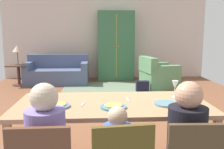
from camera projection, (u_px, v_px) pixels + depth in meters
ground_plane at (111, 108)px, 5.01m from camera, size 6.44×6.71×0.02m
back_wall at (105, 36)px, 8.14m from camera, size 6.44×0.10×2.70m
dining_table at (112, 109)px, 2.60m from camera, size 1.96×0.93×0.76m
plate_near_man at (57, 106)px, 2.43m from camera, size 0.25×0.25×0.02m
pizza_near_man at (57, 105)px, 2.43m from camera, size 0.17×0.17×0.01m
plate_near_child at (113, 107)px, 2.41m from camera, size 0.25×0.25×0.02m
pizza_near_child at (113, 105)px, 2.40m from camera, size 0.17×0.17×0.01m
plate_near_woman at (167, 104)px, 2.52m from camera, size 0.25×0.25×0.02m
wine_glass at (175, 85)px, 2.78m from camera, size 0.07×0.07×0.19m
fork at (83, 104)px, 2.52m from camera, size 0.04×0.15×0.01m
knife at (128, 100)px, 2.69m from camera, size 0.02×0.17×0.01m
area_rug at (112, 89)px, 6.65m from camera, size 2.60×1.80×0.01m
couch at (57, 73)px, 7.35m from camera, size 1.78×0.86×0.82m
armchair at (157, 75)px, 6.85m from camera, size 1.02×1.01×0.82m
armoire at (116, 46)px, 7.82m from camera, size 1.10×0.59×2.10m
side_table at (19, 72)px, 7.03m from camera, size 0.56×0.56×0.58m
table_lamp at (17, 49)px, 6.92m from camera, size 0.26×0.26×0.54m
handbag at (142, 86)px, 6.37m from camera, size 0.32×0.16×0.26m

